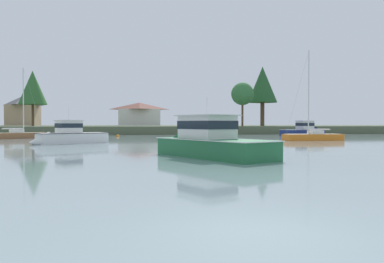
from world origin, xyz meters
TOP-DOWN VIEW (x-y plane):
  - ground_plane at (0.00, 0.00)m, footprint 539.92×539.92m
  - far_shore_bank at (0.00, 93.07)m, footprint 242.96×59.03m
  - sailboat_orange at (19.49, 37.24)m, footprint 7.37×2.29m
  - sailboat_wood at (-18.50, 48.97)m, footprint 6.87×6.16m
  - dinghy_maroon at (7.54, 29.79)m, footprint 2.97×3.72m
  - cruiser_green at (1.95, 16.59)m, footprint 7.02×9.93m
  - cruiser_white at (-9.49, 33.80)m, footprint 8.03×6.43m
  - cruiser_navy at (27.19, 55.22)m, footprint 8.97×4.41m
  - mooring_buoy_orange at (-5.19, 55.07)m, footprint 0.51×0.51m
  - shore_tree_inland_c at (-23.88, 77.14)m, footprint 5.85×5.85m
  - shore_tree_inland_a at (20.29, 71.60)m, footprint 4.84×4.84m
  - shore_tree_left at (26.77, 77.52)m, footprint 6.78×6.78m
  - cottage_eastern at (-34.23, 107.47)m, footprint 8.03×10.59m
  - cottage_hillside at (-1.32, 104.89)m, footprint 12.66×10.14m

SIDE VIEW (x-z plane):
  - ground_plane at x=0.00m, z-range 0.00..0.00m
  - mooring_buoy_orange at x=-5.19m, z-range -0.19..0.37m
  - dinghy_maroon at x=7.54m, z-range -0.17..0.51m
  - sailboat_wood at x=-18.50m, z-range -5.01..5.48m
  - sailboat_orange at x=19.49m, z-range -5.61..6.08m
  - cruiser_white at x=-9.49m, z-range -1.75..2.80m
  - cruiser_navy at x=27.19m, z-range -1.72..2.81m
  - cruiser_green at x=1.95m, z-range -1.79..2.98m
  - far_shore_bank at x=0.00m, z-range 0.00..1.56m
  - cottage_hillside at x=-1.32m, z-range 1.67..8.35m
  - cottage_eastern at x=-34.23m, z-range 1.71..10.22m
  - shore_tree_inland_a at x=20.29m, z-range 3.76..13.08m
  - shore_tree_inland_c at x=-23.88m, z-range 3.81..15.54m
  - shore_tree_left at x=26.77m, z-range 4.18..17.92m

